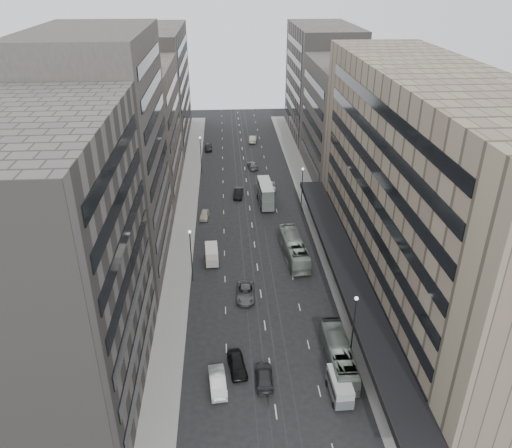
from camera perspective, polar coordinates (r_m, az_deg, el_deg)
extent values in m
plane|color=black|center=(64.55, 1.09, -12.07)|extent=(220.00, 220.00, 0.00)
cube|color=gray|center=(97.68, 6.29, 2.44)|extent=(4.00, 125.00, 0.15)
cube|color=gray|center=(96.57, -7.89, 2.03)|extent=(4.00, 125.00, 0.15)
cube|color=gray|center=(68.37, 18.92, 3.48)|extent=(15.00, 60.00, 30.00)
cube|color=black|center=(70.46, 10.38, -4.81)|extent=(4.40, 60.00, 0.50)
cube|color=#45403C|center=(108.85, 10.38, 11.50)|extent=(15.00, 28.00, 24.00)
cube|color=#635E59|center=(136.87, 7.52, 15.79)|extent=(15.00, 32.00, 28.00)
cube|color=#635E59|center=(51.96, -22.39, -4.97)|extent=(15.00, 28.00, 30.00)
cube|color=#45403C|center=(74.68, -16.88, 7.44)|extent=(15.00, 26.00, 34.00)
cube|color=#6D6155|center=(101.24, -13.52, 10.28)|extent=(15.00, 28.00, 25.00)
cube|color=#635E59|center=(132.54, -11.48, 15.11)|extent=(15.00, 38.00, 28.00)
cylinder|color=#262628|center=(59.70, 11.05, -11.54)|extent=(0.16, 0.16, 8.00)
sphere|color=silver|center=(57.25, 11.41, -8.34)|extent=(0.44, 0.44, 0.44)
cylinder|color=#262628|center=(93.46, 5.27, 3.94)|extent=(0.16, 0.16, 8.00)
sphere|color=silver|center=(91.92, 5.38, 6.29)|extent=(0.44, 0.44, 0.44)
cylinder|color=#262628|center=(72.09, -7.40, -3.76)|extent=(0.16, 0.16, 8.00)
sphere|color=silver|center=(70.07, -7.60, -0.89)|extent=(0.44, 0.44, 0.44)
cylinder|color=#262628|center=(111.12, -6.32, 7.77)|extent=(0.16, 0.16, 8.00)
sphere|color=silver|center=(109.82, -6.43, 9.78)|extent=(0.44, 0.44, 0.44)
imported|color=slate|center=(59.67, 9.40, -14.52)|extent=(2.60, 10.92, 3.04)
imported|color=#949F95|center=(78.41, 4.34, -2.80)|extent=(3.67, 12.28, 3.37)
cube|color=slate|center=(95.79, 1.09, 3.03)|extent=(2.66, 8.32, 2.10)
cube|color=slate|center=(94.99, 1.10, 4.11)|extent=(2.60, 7.99, 1.83)
cube|color=silver|center=(94.62, 1.10, 4.65)|extent=(2.66, 8.32, 0.11)
cylinder|color=black|center=(93.44, 0.62, 1.67)|extent=(0.30, 0.92, 0.91)
cylinder|color=black|center=(93.72, 2.01, 1.73)|extent=(0.30, 0.92, 0.91)
cylinder|color=black|center=(98.77, 0.20, 3.15)|extent=(0.30, 0.92, 0.91)
cylinder|color=black|center=(99.04, 1.52, 3.21)|extent=(0.30, 0.92, 0.91)
cube|color=#5A5E61|center=(56.65, 9.53, -18.10)|extent=(2.09, 4.74, 1.22)
cube|color=#AEAFAA|center=(55.89, 9.62, -17.31)|extent=(2.05, 4.64, 0.96)
cylinder|color=black|center=(55.86, 8.85, -19.77)|extent=(0.22, 0.70, 0.70)
cylinder|color=black|center=(56.29, 10.90, -19.52)|extent=(0.22, 0.70, 0.70)
cylinder|color=black|center=(57.93, 8.11, -17.56)|extent=(0.22, 0.70, 0.70)
cylinder|color=black|center=(58.35, 10.08, -17.34)|extent=(0.22, 0.70, 0.70)
cube|color=#B4AEA3|center=(77.64, -5.08, -3.76)|extent=(2.13, 4.35, 1.31)
cube|color=beige|center=(77.04, -5.11, -3.01)|extent=(2.09, 4.26, 1.03)
cylinder|color=black|center=(76.78, -5.73, -4.75)|extent=(0.23, 0.69, 0.68)
cylinder|color=black|center=(76.80, -4.30, -4.67)|extent=(0.23, 0.69, 0.68)
cylinder|color=black|center=(79.17, -5.79, -3.68)|extent=(0.23, 0.69, 0.68)
cylinder|color=black|center=(79.20, -4.40, -3.60)|extent=(0.23, 0.69, 0.68)
imported|color=black|center=(58.88, -2.18, -15.73)|extent=(2.49, 4.87, 1.59)
imported|color=silver|center=(57.01, -4.40, -17.56)|extent=(2.19, 5.08, 1.63)
imported|color=#525254|center=(69.79, -1.20, -7.85)|extent=(2.81, 5.53, 1.50)
imported|color=#2A2A2D|center=(57.61, 0.93, -17.01)|extent=(2.15, 4.94, 1.42)
imported|color=beige|center=(91.37, -5.91, 1.03)|extent=(1.94, 4.06, 1.34)
imported|color=black|center=(99.61, -2.02, 3.57)|extent=(2.19, 5.01, 1.60)
imported|color=silver|center=(103.54, 1.63, 4.44)|extent=(2.39, 4.86, 1.33)
imported|color=slate|center=(114.40, -0.40, 6.76)|extent=(2.62, 5.09, 1.41)
imported|color=#232325|center=(126.69, -5.47, 8.75)|extent=(1.99, 4.59, 1.54)
imported|color=#BDB59D|center=(132.28, -0.35, 9.71)|extent=(2.39, 5.19, 1.65)
imported|color=black|center=(55.90, 15.44, -19.41)|extent=(0.86, 0.77, 1.99)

